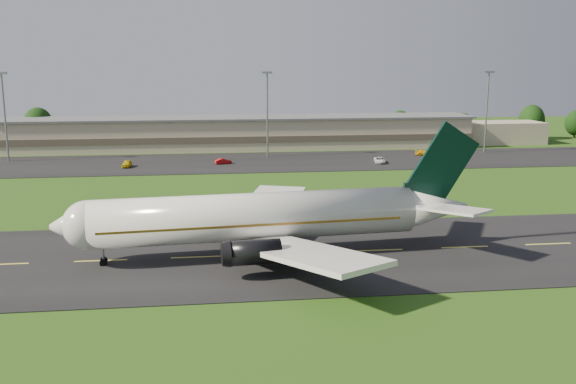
{
  "coord_description": "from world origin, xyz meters",
  "views": [
    {
      "loc": [
        -9.4,
        -73.18,
        22.75
      ],
      "look_at": [
        0.88,
        8.0,
        6.0
      ],
      "focal_mm": 40.0,
      "sensor_mm": 36.0,
      "label": 1
    }
  ],
  "objects": [
    {
      "name": "apron",
      "position": [
        0.0,
        72.0,
        0.05
      ],
      "size": [
        260.0,
        30.0,
        0.1
      ],
      "primitive_type": "cube",
      "color": "black",
      "rests_on": "ground"
    },
    {
      "name": "service_vehicle_b",
      "position": [
        -5.97,
        69.58,
        0.71
      ],
      "size": [
        3.88,
        2.16,
        1.21
      ],
      "primitive_type": "imported",
      "rotation": [
        0.0,
        0.0,
        1.82
      ],
      "color": "#A30A0D",
      "rests_on": "apron"
    },
    {
      "name": "service_vehicle_a",
      "position": [
        -26.93,
        67.88,
        0.83
      ],
      "size": [
        2.07,
        4.42,
        1.46
      ],
      "primitive_type": "imported",
      "rotation": [
        0.0,
        0.0,
        -0.08
      ],
      "color": "gold",
      "rests_on": "apron"
    },
    {
      "name": "light_mast_west",
      "position": [
        -55.0,
        80.0,
        12.74
      ],
      "size": [
        2.4,
        1.2,
        20.35
      ],
      "color": "gray",
      "rests_on": "ground"
    },
    {
      "name": "terminal",
      "position": [
        6.4,
        96.18,
        3.99
      ],
      "size": [
        145.0,
        16.0,
        8.4
      ],
      "color": "tan",
      "rests_on": "ground"
    },
    {
      "name": "tree_line",
      "position": [
        32.99,
        105.4,
        5.08
      ],
      "size": [
        198.56,
        9.87,
        10.73
      ],
      "color": "black",
      "rests_on": "ground"
    },
    {
      "name": "light_mast_east",
      "position": [
        60.0,
        80.0,
        12.74
      ],
      "size": [
        2.4,
        1.2,
        20.35
      ],
      "color": "gray",
      "rests_on": "ground"
    },
    {
      "name": "light_mast_centre",
      "position": [
        5.0,
        80.0,
        12.74
      ],
      "size": [
        2.4,
        1.2,
        20.35
      ],
      "color": "gray",
      "rests_on": "ground"
    },
    {
      "name": "service_vehicle_d",
      "position": [
        43.29,
        76.99,
        0.74
      ],
      "size": [
        4.7,
        2.69,
        1.28
      ],
      "primitive_type": "imported",
      "rotation": [
        0.0,
        0.0,
        1.36
      ],
      "color": "#E9A30D",
      "rests_on": "apron"
    },
    {
      "name": "ground",
      "position": [
        0.0,
        0.0,
        0.0
      ],
      "size": [
        360.0,
        360.0,
        0.0
      ],
      "primitive_type": "plane",
      "color": "#284511",
      "rests_on": "ground"
    },
    {
      "name": "taxiway",
      "position": [
        0.0,
        0.0,
        0.05
      ],
      "size": [
        220.0,
        30.0,
        0.1
      ],
      "primitive_type": "cube",
      "color": "black",
      "rests_on": "ground"
    },
    {
      "name": "airliner",
      "position": [
        -3.14,
        0.07,
        4.66
      ],
      "size": [
        51.28,
        42.02,
        15.57
      ],
      "rotation": [
        0.0,
        0.0,
        0.09
      ],
      "color": "white",
      "rests_on": "ground"
    },
    {
      "name": "service_vehicle_c",
      "position": [
        29.19,
        66.49,
        0.76
      ],
      "size": [
        2.88,
        5.03,
        1.32
      ],
      "primitive_type": "imported",
      "rotation": [
        0.0,
        0.0,
        -0.15
      ],
      "color": "silver",
      "rests_on": "apron"
    }
  ]
}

